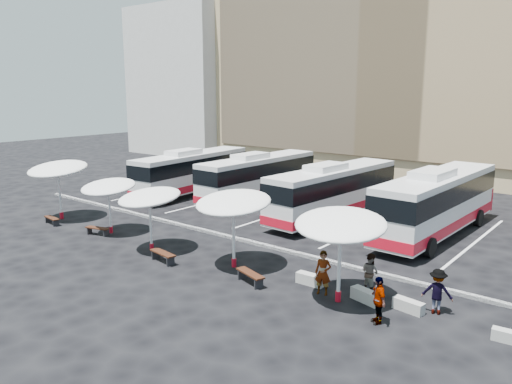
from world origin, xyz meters
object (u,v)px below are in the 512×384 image
Objects in this scene: bus_0 at (192,171)px; bus_2 at (334,190)px; wood_bench_0 at (52,219)px; passenger_1 at (370,272)px; wood_bench_1 at (97,229)px; wood_bench_2 at (163,255)px; bus_3 at (438,201)px; sunshade_4 at (341,225)px; sunshade_0 at (58,169)px; passenger_3 at (437,291)px; conc_bench_0 at (310,279)px; passenger_2 at (378,300)px; conc_bench_3 at (509,337)px; sunshade_3 at (233,203)px; conc_bench_2 at (408,306)px; passenger_0 at (323,273)px; sunshade_1 at (108,187)px; conc_bench_1 at (366,296)px; bus_1 at (259,175)px; sunshade_2 at (150,197)px; wood_bench_3 at (250,275)px.

bus_0 is 0.99× the size of bus_2.
wood_bench_0 is 19.97m from passenger_1.
wood_bench_2 reaches higher than wood_bench_1.
bus_3 is at bearing 56.37° from wood_bench_2.
sunshade_0 is at bearing 179.95° from sunshade_4.
sunshade_4 reaches higher than passenger_3.
sunshade_0 is 18.58m from conc_bench_0.
wood_bench_1 is 17.14m from passenger_2.
passenger_2 reaches higher than conc_bench_3.
sunshade_3 is 4.87m from conc_bench_0.
conc_bench_0 is at bearing -159.40° from passenger_2.
conc_bench_2 is 0.73× the size of passenger_1.
bus_0 is at bearing 89.72° from wood_bench_0.
conc_bench_2 is (9.16, -10.18, -1.63)m from bus_2.
sunshade_3 is 2.18× the size of passenger_0.
conc_bench_3 is at bearing 61.63° from passenger_2.
conc_bench_0 is at bearing -34.39° from bus_0.
sunshade_1 is at bearing -177.11° from conc_bench_0.
conc_bench_2 is (17.43, 0.77, -2.47)m from sunshade_1.
passenger_0 is at bearing -34.37° from bus_0.
conc_bench_0 is 2.65m from conc_bench_1.
wood_bench_0 is at bearing 23.50° from passenger_1.
wood_bench_0 is (-19.28, -1.09, -2.77)m from sunshade_4.
sunshade_0 is 19.40m from passenger_0.
bus_1 reaches higher than conc_bench_3.
passenger_2 is at bearing 137.49° from passenger_1.
sunshade_2 is 5.16m from wood_bench_1.
sunshade_4 reaches higher than wood_bench_3.
wood_bench_2 is 1.60× the size of conc_bench_3.
sunshade_2 is 2.31× the size of wood_bench_1.
conc_bench_0 reaches higher than conc_bench_3.
wood_bench_2 is (-3.04, -1.68, -2.68)m from sunshade_3.
bus_0 reaches higher than conc_bench_2.
sunshade_2 reaches higher than sunshade_1.
bus_1 reaches higher than passenger_1.
wood_bench_2 is at bearing -53.71° from bus_0.
sunshade_2 is 9.05m from wood_bench_0.
sunshade_3 is at bearing 6.12° from wood_bench_1.
conc_bench_3 is at bearing 152.66° from passenger_3.
sunshade_0 is at bearing 126.40° from wood_bench_0.
sunshade_4 is 4.24× the size of conc_bench_3.
sunshade_1 is at bearing 166.95° from wood_bench_2.
passenger_1 reaches higher than wood_bench_2.
bus_0 reaches higher than conc_bench_0.
wood_bench_0 is 0.85× the size of passenger_3.
bus_0 is 9.30× the size of conc_bench_0.
bus_3 is 19.26m from wood_bench_1.
bus_0 reaches higher than sunshade_2.
bus_3 reaches higher than wood_bench_0.
wood_bench_0 is at bearing -178.84° from wood_bench_3.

